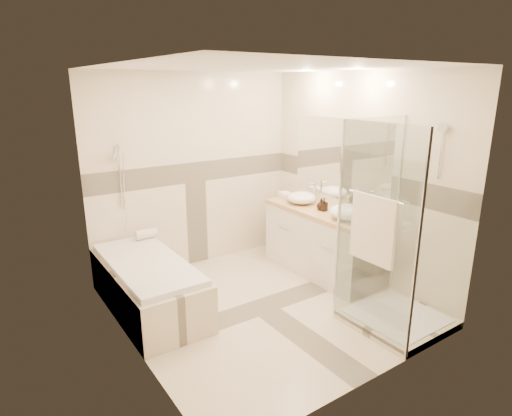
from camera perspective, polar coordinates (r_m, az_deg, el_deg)
room at (r=4.38m, az=1.27°, el=1.81°), size 2.82×3.02×2.52m
bathtub at (r=4.77m, az=-14.21°, el=-9.64°), size 0.75×1.70×0.56m
vanity at (r=5.49m, az=8.58°, el=-4.46°), size 0.58×1.62×0.85m
shower_enclosure at (r=4.47m, az=17.02°, el=-8.85°), size 0.96×0.93×2.04m
vessel_sink_near at (r=5.59m, az=6.09°, el=1.38°), size 0.38×0.38×0.15m
vessel_sink_far at (r=5.02m, az=12.10°, el=-0.51°), size 0.42×0.42×0.17m
faucet_near at (r=5.71m, az=7.77°, el=2.38°), size 0.10×0.03×0.25m
faucet_far at (r=5.15m, az=13.81°, el=0.74°), size 0.12×0.03×0.28m
amenity_bottle_a at (r=5.29m, az=9.04°, el=0.46°), size 0.08×0.08×0.16m
amenity_bottle_b at (r=5.32m, az=8.69°, el=0.50°), size 0.15×0.15×0.15m
folded_towels at (r=5.84m, az=4.06°, el=1.67°), size 0.17×0.25×0.07m
rolled_towel at (r=5.30m, az=-14.45°, el=-3.37°), size 0.25×0.11×0.11m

